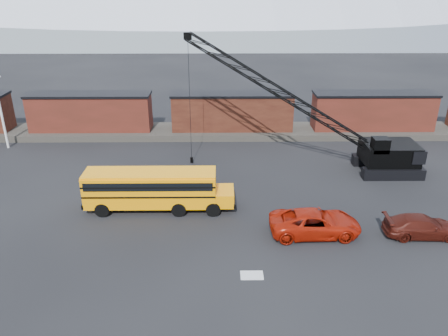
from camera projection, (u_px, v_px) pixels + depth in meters
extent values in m
plane|color=black|center=(241.00, 239.00, 30.32)|extent=(160.00, 160.00, 0.00)
cube|color=#403C35|center=(232.00, 132.00, 50.31)|extent=(120.00, 5.00, 0.70)
cube|color=#411A12|center=(91.00, 112.00, 49.21)|extent=(13.50, 2.90, 4.00)
cube|color=black|center=(88.00, 94.00, 48.38)|extent=(13.70, 3.10, 0.25)
cube|color=black|center=(56.00, 127.00, 49.85)|extent=(2.20, 2.40, 0.60)
cube|color=black|center=(129.00, 126.00, 49.93)|extent=(2.20, 2.40, 0.60)
cube|color=#542617|center=(232.00, 112.00, 49.36)|extent=(13.50, 2.90, 4.00)
cube|color=black|center=(232.00, 94.00, 48.54)|extent=(13.70, 3.10, 0.25)
cube|color=black|center=(196.00, 126.00, 50.01)|extent=(2.20, 2.40, 0.60)
cube|color=black|center=(269.00, 126.00, 50.09)|extent=(2.20, 2.40, 0.60)
cube|color=#411A12|center=(373.00, 111.00, 49.52)|extent=(13.50, 2.90, 4.00)
cube|color=black|center=(375.00, 94.00, 48.69)|extent=(13.70, 3.10, 0.25)
cube|color=black|center=(335.00, 126.00, 50.16)|extent=(2.20, 2.40, 0.60)
cube|color=black|center=(407.00, 126.00, 50.24)|extent=(2.20, 2.40, 0.60)
cylinder|color=silver|center=(1.00, 111.00, 44.95)|extent=(0.24, 0.24, 8.00)
cube|color=silver|center=(252.00, 275.00, 26.66)|extent=(1.40, 0.90, 0.02)
cube|color=#FF9705|center=(151.00, 188.00, 33.58)|extent=(10.00, 2.50, 2.50)
cube|color=#FF9705|center=(223.00, 196.00, 33.92)|extent=(1.60, 2.30, 1.10)
cube|color=#FF9705|center=(150.00, 173.00, 33.06)|extent=(10.00, 2.30, 0.18)
cube|color=black|center=(148.00, 187.00, 32.15)|extent=(9.60, 0.05, 0.65)
cube|color=black|center=(152.00, 173.00, 34.45)|extent=(9.60, 0.05, 0.65)
cube|color=black|center=(234.00, 199.00, 34.05)|extent=(0.15, 2.45, 0.35)
cube|color=black|center=(87.00, 200.00, 33.94)|extent=(0.15, 2.50, 0.35)
cylinder|color=black|center=(102.00, 210.00, 33.00)|extent=(1.10, 0.35, 1.10)
cylinder|color=black|center=(109.00, 196.00, 35.10)|extent=(1.10, 0.35, 1.10)
cylinder|color=black|center=(179.00, 210.00, 33.05)|extent=(1.10, 0.35, 1.10)
cylinder|color=black|center=(181.00, 196.00, 35.16)|extent=(1.10, 0.35, 1.10)
cylinder|color=black|center=(213.00, 209.00, 33.08)|extent=(1.10, 0.35, 1.10)
cylinder|color=black|center=(213.00, 195.00, 35.18)|extent=(1.10, 0.35, 1.10)
imported|color=#AA1908|center=(315.00, 223.00, 30.64)|extent=(6.47, 3.14, 1.77)
imported|color=#41120B|center=(422.00, 226.00, 30.47)|extent=(5.26, 2.22, 1.52)
cube|color=black|center=(393.00, 174.00, 39.21)|extent=(5.50, 1.00, 1.00)
cube|color=black|center=(381.00, 160.00, 42.14)|extent=(5.50, 1.00, 1.00)
cube|color=black|center=(389.00, 153.00, 40.11)|extent=(4.80, 3.60, 1.80)
cube|color=black|center=(411.00, 150.00, 40.05)|extent=(1.20, 3.80, 1.20)
cube|color=black|center=(380.00, 145.00, 38.51)|extent=(1.40, 1.20, 1.30)
cube|color=black|center=(382.00, 147.00, 38.01)|extent=(1.20, 0.06, 0.90)
cube|color=black|center=(188.00, 36.00, 37.85)|extent=(0.70, 0.50, 0.60)
cylinder|color=black|center=(190.00, 103.00, 40.26)|extent=(0.04, 0.04, 11.72)
cube|color=black|center=(192.00, 160.00, 42.54)|extent=(0.25, 0.25, 0.50)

